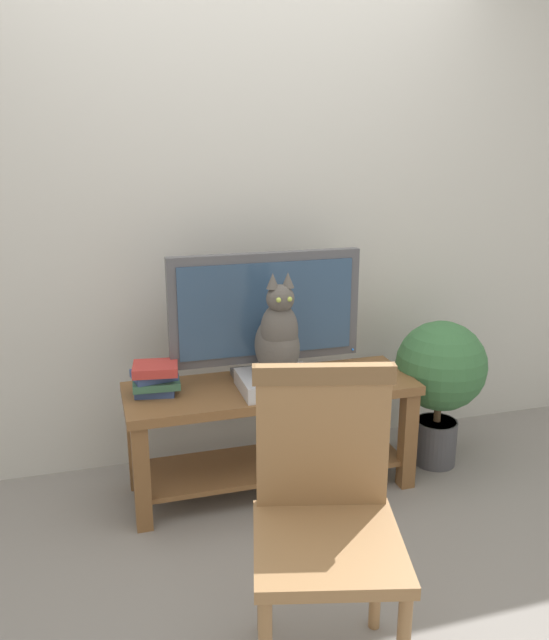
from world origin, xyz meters
The scene contains 9 objects.
ground_plane centered at (0.00, 0.00, 0.00)m, with size 12.00×12.00×0.00m, color gray.
back_wall centered at (0.00, 0.98, 1.40)m, with size 7.00×0.12×2.80m, color beige.
tv_stand centered at (0.06, 0.49, 0.37)m, with size 1.36×0.46×0.54m.
tv centered at (0.06, 0.58, 0.86)m, with size 0.91×0.20×0.61m.
media_box centered at (0.07, 0.42, 0.57)m, with size 0.34×0.29×0.07m.
cat centered at (0.07, 0.40, 0.79)m, with size 0.20×0.35×0.48m.
wooden_chair centered at (-0.07, -0.57, 0.56)m, with size 0.55×0.55×0.97m.
book_stack centered at (-0.47, 0.53, 0.61)m, with size 0.22×0.21×0.14m.
potted_plant centered at (0.95, 0.48, 0.49)m, with size 0.46×0.46×0.77m.
Camera 1 is at (-0.71, -2.20, 1.65)m, focal length 36.06 mm.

